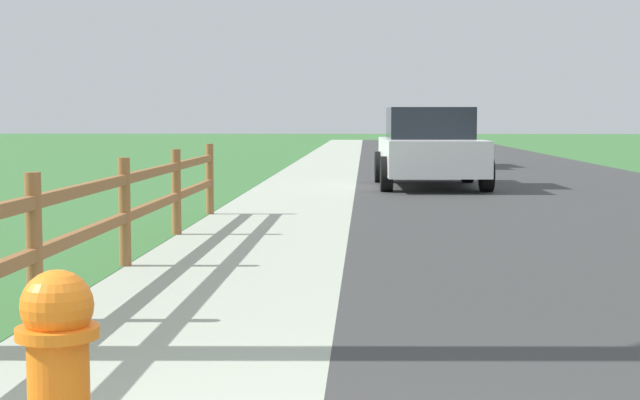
% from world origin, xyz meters
% --- Properties ---
extents(ground_plane, '(120.00, 120.00, 0.00)m').
position_xyz_m(ground_plane, '(0.00, 25.00, 0.00)').
color(ground_plane, '#3A7137').
extents(road_asphalt, '(7.00, 66.00, 0.01)m').
position_xyz_m(road_asphalt, '(3.50, 27.00, 0.00)').
color(road_asphalt, '#3A3A3A').
rests_on(road_asphalt, ground).
extents(curb_concrete, '(6.00, 66.00, 0.01)m').
position_xyz_m(curb_concrete, '(-3.00, 27.00, 0.00)').
color(curb_concrete, '#ACB4A1').
rests_on(curb_concrete, ground).
extents(grass_verge, '(5.00, 66.00, 0.00)m').
position_xyz_m(grass_verge, '(-4.50, 27.00, 0.01)').
color(grass_verge, '#3A7137').
rests_on(grass_verge, ground).
extents(rail_fence, '(0.11, 12.32, 1.00)m').
position_xyz_m(rail_fence, '(-2.00, 5.31, 0.58)').
color(rail_fence, '#925F35').
rests_on(rail_fence, ground).
extents(parked_suv_white, '(2.16, 4.30, 1.57)m').
position_xyz_m(parked_suv_white, '(1.46, 17.19, 0.76)').
color(parked_suv_white, white).
rests_on(parked_suv_white, ground).
extents(parked_car_silver, '(2.29, 4.61, 1.47)m').
position_xyz_m(parked_car_silver, '(1.98, 25.81, 0.75)').
color(parked_car_silver, '#B7BABF').
rests_on(parked_car_silver, ground).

